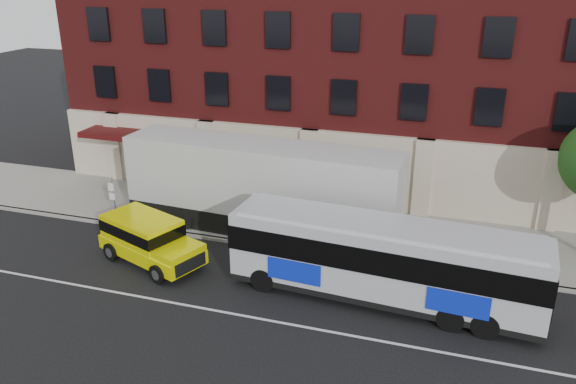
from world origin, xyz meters
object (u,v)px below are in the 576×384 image
(yellow_suv, at_px, (147,237))
(shipping_container, at_px, (261,189))
(sign_pole, at_px, (113,198))
(city_bus, at_px, (383,258))

(yellow_suv, distance_m, shipping_container, 5.80)
(sign_pole, relative_size, shipping_container, 0.18)
(sign_pole, bearing_deg, city_bus, -12.03)
(sign_pole, bearing_deg, shipping_container, 11.27)
(sign_pole, height_order, yellow_suv, sign_pole)
(city_bus, relative_size, yellow_suv, 2.26)
(city_bus, xyz_separation_m, shipping_container, (-6.54, 4.40, 0.41))
(city_bus, xyz_separation_m, yellow_suv, (-10.26, 0.08, -0.66))
(yellow_suv, height_order, shipping_container, shipping_container)
(sign_pole, height_order, city_bus, city_bus)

